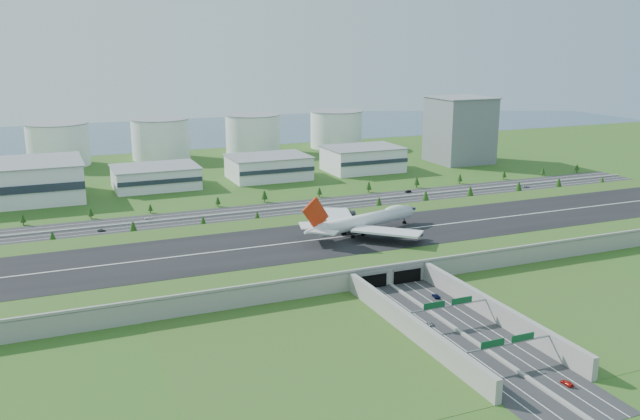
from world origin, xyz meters
name	(u,v)px	position (x,y,z in m)	size (l,w,h in m)	color
ground	(342,252)	(0.00, 0.00, 0.00)	(1200.00, 1200.00, 0.00)	#26531A
airfield_deck	(342,245)	(0.00, -0.09, 4.12)	(520.00, 100.00, 9.20)	gray
underpass_road	(454,320)	(0.00, -99.42, 3.43)	(38.80, 120.40, 8.00)	#28282B
sign_gantry_near	(448,307)	(0.00, -95.04, 6.95)	(38.70, 0.70, 9.80)	gray
sign_gantry_far	(507,345)	(0.00, -130.04, 6.95)	(38.70, 0.70, 9.80)	gray
north_expressway	(279,209)	(0.00, 95.00, 0.06)	(560.00, 36.00, 0.12)	#28282B
tree_row	(304,200)	(16.42, 93.81, 4.62)	(504.84, 48.64, 8.48)	#3D2819
hangar_mid_a	(156,177)	(-60.00, 190.00, 7.50)	(58.00, 42.00, 15.00)	silver
hangar_mid_b	(268,167)	(25.00, 190.00, 8.50)	(58.00, 42.00, 17.00)	silver
hangar_mid_c	(363,159)	(105.00, 190.00, 9.50)	(58.00, 42.00, 19.00)	silver
office_tower	(460,130)	(200.00, 195.00, 27.50)	(46.00, 46.00, 55.00)	slate
fuel_tank_a	(58,145)	(-120.00, 310.00, 17.50)	(50.00, 50.00, 35.00)	silver
fuel_tank_b	(161,139)	(-35.00, 310.00, 17.50)	(50.00, 50.00, 35.00)	silver
fuel_tank_c	(253,134)	(50.00, 310.00, 17.50)	(50.00, 50.00, 35.00)	silver
fuel_tank_d	(336,129)	(135.00, 310.00, 17.50)	(50.00, 50.00, 35.00)	silver
bay_water	(167,133)	(0.00, 480.00, 0.03)	(1200.00, 260.00, 0.06)	#365168
boeing_747	(364,221)	(13.04, 1.76, 14.68)	(74.74, 69.70, 23.66)	silver
car_0	(430,323)	(-6.47, -93.36, 0.79)	(1.59, 3.95, 1.34)	#A3A2A7
car_1	(449,347)	(-10.92, -113.25, 0.79)	(1.41, 4.04, 1.33)	white
car_2	(436,296)	(10.65, -70.45, 0.81)	(2.28, 4.94, 1.37)	#0B1239
car_3	(567,383)	(8.67, -148.51, 0.79)	(1.88, 4.61, 1.34)	#AD1710
car_4	(102,230)	(-107.28, 85.73, 0.86)	(1.75, 4.34, 1.48)	#4C4D51
car_5	(408,191)	(98.84, 105.64, 0.90)	(1.65, 4.73, 1.56)	black
car_6	(526,186)	(184.95, 86.98, 0.84)	(2.40, 5.20, 1.44)	silver
car_7	(148,218)	(-79.33, 102.49, 0.79)	(1.88, 4.62, 1.34)	white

